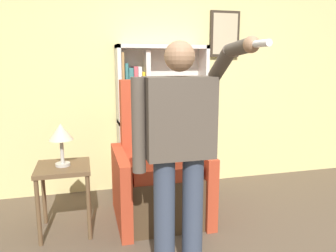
% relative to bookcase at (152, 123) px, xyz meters
% --- Properties ---
extents(wall_back, '(8.00, 0.11, 2.80)m').
position_rel_bookcase_xyz_m(wall_back, '(0.31, 0.16, 0.60)').
color(wall_back, '#DBCC84').
rests_on(wall_back, ground_plane).
extents(bookcase, '(1.02, 0.28, 1.68)m').
position_rel_bookcase_xyz_m(bookcase, '(0.00, 0.00, 0.00)').
color(bookcase, silver).
rests_on(bookcase, ground_plane).
extents(armchair, '(0.85, 0.83, 1.32)m').
position_rel_bookcase_xyz_m(armchair, '(-0.07, -0.65, -0.40)').
color(armchair, '#4C3823').
rests_on(armchair, ground_plane).
extents(person_standing, '(0.61, 0.78, 1.63)m').
position_rel_bookcase_xyz_m(person_standing, '(-0.13, -1.55, 0.14)').
color(person_standing, '#384256').
rests_on(person_standing, ground_plane).
extents(side_table, '(0.45, 0.45, 0.61)m').
position_rel_bookcase_xyz_m(side_table, '(-0.95, -0.76, -0.30)').
color(side_table, brown).
rests_on(side_table, ground_plane).
extents(table_lamp, '(0.21, 0.21, 0.37)m').
position_rel_bookcase_xyz_m(table_lamp, '(-0.95, -0.76, 0.08)').
color(table_lamp, '#B7B2A8').
rests_on(table_lamp, side_table).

